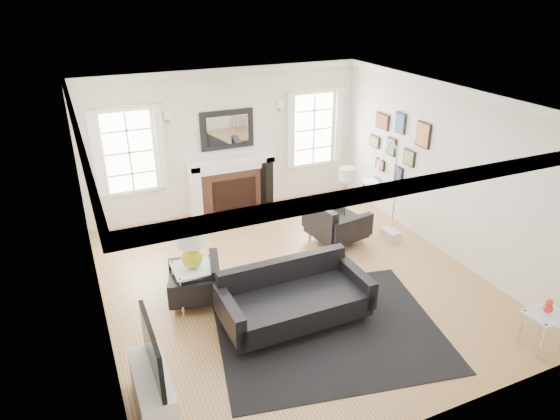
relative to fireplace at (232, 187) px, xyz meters
name	(u,v)px	position (x,y,z in m)	size (l,w,h in m)	color
floor	(292,281)	(0.00, -2.79, -0.54)	(6.00, 6.00, 0.00)	#96663F
back_wall	(227,142)	(0.00, 0.21, 0.86)	(5.50, 0.04, 2.80)	silver
front_wall	(431,314)	(0.00, -5.79, 0.86)	(5.50, 0.04, 2.80)	silver
left_wall	(92,234)	(-2.75, -2.79, 0.86)	(0.04, 6.00, 2.80)	silver
right_wall	(445,171)	(2.75, -2.79, 0.86)	(0.04, 6.00, 2.80)	silver
ceiling	(295,100)	(0.00, -2.79, 2.26)	(5.50, 6.00, 0.02)	white
crown_molding	(295,105)	(0.00, -2.79, 2.20)	(5.50, 6.00, 0.12)	white
fireplace	(232,187)	(0.00, 0.00, 0.00)	(1.70, 0.69, 1.11)	white
mantel_mirror	(227,130)	(0.00, 0.16, 1.11)	(1.05, 0.07, 0.75)	black
window_left	(129,152)	(-1.85, 0.16, 0.92)	(1.24, 0.15, 1.62)	white
window_right	(313,129)	(1.85, 0.16, 0.92)	(1.24, 0.15, 1.62)	white
gallery_wall	(397,142)	(2.72, -1.50, 0.99)	(0.04, 1.73, 1.29)	black
tv_unit	(153,386)	(-2.44, -4.49, -0.21)	(0.35, 1.00, 1.09)	white
area_rug	(328,329)	(-0.07, -4.05, -0.54)	(2.90, 2.41, 0.01)	black
sofa	(293,298)	(-0.41, -3.67, -0.19)	(2.00, 0.93, 0.65)	black
armchair_left	(197,283)	(-1.47, -2.70, -0.24)	(0.88, 0.95, 0.54)	black
armchair_right	(334,224)	(1.20, -1.93, -0.18)	(1.00, 1.08, 0.64)	black
coffee_table	(254,299)	(-0.91, -3.50, -0.17)	(0.92, 0.92, 0.41)	silver
side_table_left	(194,274)	(-1.53, -2.77, -0.04)	(0.56, 0.56, 0.61)	silver
nesting_table	(545,321)	(2.20, -5.44, -0.15)	(0.46, 0.39, 0.51)	silver
gourd_lamp	(191,244)	(-1.53, -2.77, 0.43)	(0.40, 0.40, 0.63)	#B9CE19
orange_vase	(549,307)	(2.20, -5.44, 0.07)	(0.12, 0.12, 0.19)	red
arc_floor_lamp	(384,197)	(1.59, -2.79, 0.59)	(1.48, 1.37, 2.10)	silver
stick_floor_lamp	(347,178)	(1.43, -1.89, 0.62)	(0.27, 0.27, 1.35)	gold
speaker_tower	(266,186)	(0.67, -0.14, -0.04)	(0.20, 0.20, 1.01)	black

